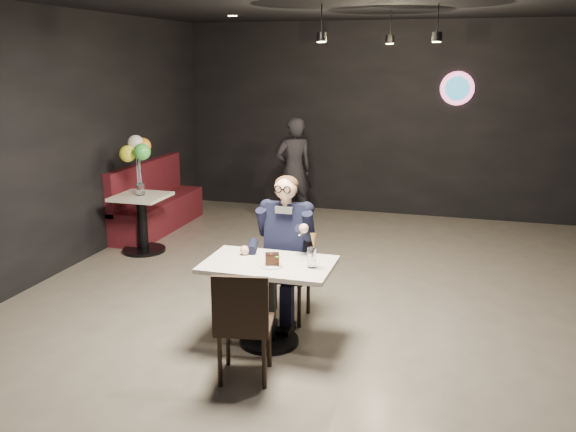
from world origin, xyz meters
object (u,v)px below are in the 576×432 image
(side_table, at_px, (142,222))
(booth_bench, at_px, (158,197))
(seated_man, at_px, (287,247))
(sundae_glass, at_px, (312,258))
(chair_far, at_px, (287,273))
(passerby, at_px, (294,170))
(chair_near, at_px, (245,322))
(main_table, at_px, (269,303))
(balloon_vase, at_px, (140,189))

(side_table, bearing_deg, booth_bench, 106.70)
(seated_man, height_order, sundae_glass, seated_man)
(chair_far, xyz_separation_m, seated_man, (0.00, -0.00, 0.26))
(side_table, xyz_separation_m, passerby, (1.46, 2.03, 0.40))
(seated_man, relative_size, sundae_glass, 8.50)
(booth_bench, bearing_deg, seated_man, -43.01)
(chair_far, relative_size, seated_man, 0.64)
(passerby, bearing_deg, seated_man, 69.34)
(chair_near, distance_m, seated_man, 1.18)
(seated_man, relative_size, side_table, 1.81)
(chair_near, height_order, passerby, passerby)
(chair_near, bearing_deg, seated_man, 78.54)
(chair_far, bearing_deg, main_table, -90.00)
(sundae_glass, relative_size, balloon_vase, 1.07)
(main_table, height_order, balloon_vase, balloon_vase)
(main_table, xyz_separation_m, passerby, (-0.92, 4.08, 0.42))
(seated_man, xyz_separation_m, sundae_glass, (0.38, -0.57, 0.11))
(chair_near, bearing_deg, main_table, 78.54)
(main_table, bearing_deg, passerby, 102.72)
(sundae_glass, bearing_deg, main_table, 176.91)
(chair_far, relative_size, booth_bench, 0.46)
(chair_near, relative_size, booth_bench, 0.46)
(chair_near, xyz_separation_m, side_table, (-2.38, 2.65, -0.06))
(seated_man, bearing_deg, main_table, -90.00)
(main_table, relative_size, side_table, 1.39)
(balloon_vase, bearing_deg, seated_man, -32.21)
(chair_far, relative_size, balloon_vase, 5.82)
(side_table, height_order, passerby, passerby)
(side_table, bearing_deg, main_table, -40.74)
(main_table, bearing_deg, side_table, 139.26)
(main_table, xyz_separation_m, balloon_vase, (-2.38, 2.05, 0.45))
(main_table, relative_size, passerby, 0.69)
(seated_man, bearing_deg, booth_bench, 136.99)
(sundae_glass, xyz_separation_m, side_table, (-2.76, 2.07, -0.44))
(main_table, distance_m, passerby, 4.20)
(seated_man, relative_size, booth_bench, 0.73)
(chair_near, xyz_separation_m, booth_bench, (-2.68, 3.65, 0.03))
(chair_far, relative_size, side_table, 1.16)
(sundae_glass, bearing_deg, seated_man, 123.94)
(seated_man, bearing_deg, balloon_vase, 147.79)
(balloon_vase, bearing_deg, chair_near, -48.14)
(main_table, distance_m, side_table, 3.14)
(main_table, distance_m, chair_far, 0.56)
(side_table, bearing_deg, seated_man, -32.21)
(booth_bench, relative_size, balloon_vase, 12.53)
(booth_bench, bearing_deg, passerby, 30.44)
(side_table, xyz_separation_m, balloon_vase, (0.00, 0.00, 0.43))
(seated_man, height_order, side_table, seated_man)
(sundae_glass, bearing_deg, chair_near, -123.30)
(chair_near, height_order, sundae_glass, same)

